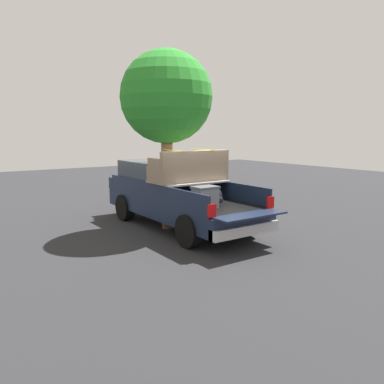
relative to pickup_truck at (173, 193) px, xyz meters
The scene contains 3 objects.
ground_plane 1.02m from the pickup_truck, behind, with size 40.00×40.00×0.00m, color #262628.
pickup_truck is the anchor object (origin of this frame).
tree_background 2.66m from the pickup_truck, 123.64° to the left, with size 2.50×2.50×4.88m.
Camera 1 is at (-9.01, 5.83, 2.69)m, focal length 36.12 mm.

